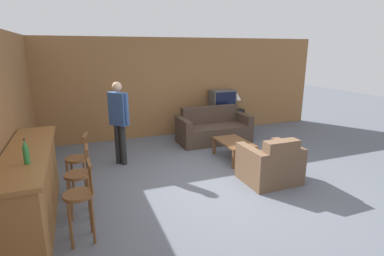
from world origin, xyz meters
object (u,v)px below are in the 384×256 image
(tv_unit, at_px, (222,121))
(armchair_near, at_px, (270,165))
(tv, at_px, (222,100))
(bar_chair_near, at_px, (80,201))
(bar_chair_far, at_px, (78,164))
(book_on_table, at_px, (242,143))
(person_by_window, at_px, (119,118))
(table_lamp, at_px, (237,97))
(couch_far, at_px, (213,130))
(coffee_table, at_px, (234,144))
(bottle, at_px, (26,152))
(bar_chair_mid, at_px, (79,180))

(tv_unit, bearing_deg, armchair_near, -101.84)
(armchair_near, height_order, tv, tv)
(bar_chair_near, bearing_deg, bar_chair_far, 90.01)
(book_on_table, height_order, person_by_window, person_by_window)
(bar_chair_near, xyz_separation_m, tv_unit, (3.86, 3.89, -0.22))
(table_lamp, bearing_deg, couch_far, -145.96)
(book_on_table, bearing_deg, tv_unit, 73.35)
(armchair_near, distance_m, tv, 3.42)
(bar_chair_far, xyz_separation_m, coffee_table, (3.11, 0.51, -0.19))
(person_by_window, bearing_deg, coffee_table, -15.34)
(armchair_near, distance_m, bottle, 3.82)
(tv_unit, relative_size, book_on_table, 7.96)
(armchair_near, bearing_deg, table_lamp, 70.61)
(person_by_window, bearing_deg, couch_far, 16.58)
(book_on_table, relative_size, table_lamp, 0.34)
(tv, xyz_separation_m, table_lamp, (0.47, 0.00, 0.05))
(bar_chair_mid, bearing_deg, person_by_window, 65.51)
(coffee_table, relative_size, bottle, 3.32)
(bar_chair_near, height_order, coffee_table, bar_chair_near)
(bar_chair_mid, relative_size, coffee_table, 1.04)
(bottle, bearing_deg, armchair_near, 7.44)
(bar_chair_far, relative_size, couch_far, 0.56)
(coffee_table, bearing_deg, person_by_window, 164.66)
(tv, distance_m, bottle, 5.78)
(bottle, xyz_separation_m, person_by_window, (1.34, 2.32, -0.22))
(bar_chair_mid, xyz_separation_m, person_by_window, (0.82, 1.81, 0.43))
(couch_far, bearing_deg, coffee_table, -96.01)
(bar_chair_far, height_order, tv_unit, bar_chair_far)
(bar_chair_mid, relative_size, tv, 1.52)
(bar_chair_mid, distance_m, couch_far, 4.13)
(person_by_window, bearing_deg, tv, 25.49)
(bar_chair_mid, xyz_separation_m, couch_far, (3.25, 2.53, -0.23))
(bar_chair_near, xyz_separation_m, tv, (3.86, 3.88, 0.39))
(bar_chair_near, relative_size, couch_far, 0.56)
(tv_unit, bearing_deg, bar_chair_near, -134.83)
(tv, height_order, table_lamp, tv)
(bar_chair_far, bearing_deg, tv_unit, 33.85)
(bar_chair_near, xyz_separation_m, coffee_table, (3.11, 1.81, -0.19))
(armchair_near, xyz_separation_m, table_lamp, (1.16, 3.29, 0.67))
(tv, distance_m, person_by_window, 3.37)
(coffee_table, distance_m, table_lamp, 2.49)
(coffee_table, bearing_deg, tv_unit, 70.11)
(tv, bearing_deg, bar_chair_near, -134.85)
(bar_chair_mid, bearing_deg, tv_unit, 40.15)
(couch_far, height_order, coffee_table, couch_far)
(bottle, bearing_deg, tv, 40.74)
(couch_far, xyz_separation_m, coffee_table, (-0.14, -1.35, 0.03))
(book_on_table, xyz_separation_m, person_by_window, (-2.36, 0.83, 0.55))
(bar_chair_mid, xyz_separation_m, coffee_table, (3.11, 1.18, -0.19))
(bar_chair_near, height_order, armchair_near, bar_chair_near)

